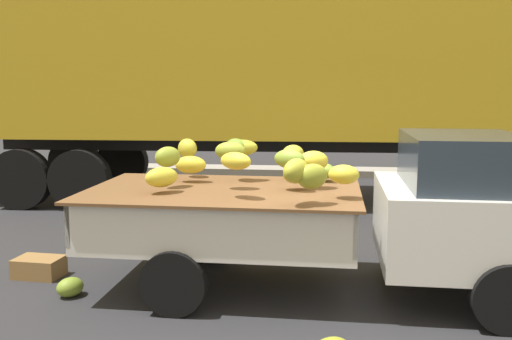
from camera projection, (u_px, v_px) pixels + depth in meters
ground at (324, 297)px, 5.89m from camera, size 220.00×220.00×0.00m
curb_strip at (322, 172)px, 14.01m from camera, size 80.00×0.80×0.16m
pickup_truck at (417, 212)px, 5.82m from camera, size 5.16×1.94×1.70m
semi_trailer at (283, 66)px, 10.58m from camera, size 12.08×2.99×3.95m
fallen_banana_bunch_near_tailgate at (70, 287)px, 5.89m from camera, size 0.35×0.37×0.20m
produce_crate at (39, 267)px, 6.50m from camera, size 0.55×0.40×0.22m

